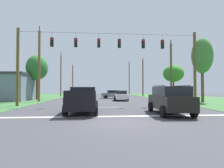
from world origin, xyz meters
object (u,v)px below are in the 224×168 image
at_px(suv_black, 170,99).
at_px(tree_roadside_far_right, 173,74).
at_px(utility_pole_distant_right, 61,75).
at_px(utility_pole_distant_left, 73,79).
at_px(overhead_signal_span, 109,62).
at_px(distant_car_far_parked, 113,94).
at_px(utility_pole_near_left, 129,77).
at_px(utility_pole_far_right, 143,78).
at_px(utility_pole_far_left, 39,65).
at_px(tree_roadside_left, 202,56).
at_px(pickup_truck, 83,100).
at_px(distant_car_crossing_white, 121,95).
at_px(tree_roadside_right, 37,68).
at_px(utility_pole_mid_right, 171,71).
at_px(distant_car_oncoming, 160,94).

xyz_separation_m(suv_black, tree_roadside_far_right, (9.46, 21.63, 3.64)).
xyz_separation_m(utility_pole_distant_right, utility_pole_distant_left, (0.44, 16.94, -0.16)).
relative_size(overhead_signal_span, distant_car_far_parked, 4.38).
height_order(utility_pole_near_left, utility_pole_distant_right, utility_pole_near_left).
bearing_deg(utility_pole_distant_left, tree_roadside_far_right, -48.78).
relative_size(utility_pole_far_right, utility_pole_far_left, 0.87).
bearing_deg(overhead_signal_span, tree_roadside_left, 15.97).
xyz_separation_m(utility_pole_near_left, utility_pole_distant_left, (-18.72, -1.09, -0.75)).
bearing_deg(tree_roadside_left, distant_car_far_parked, 135.56).
bearing_deg(overhead_signal_span, utility_pole_far_right, 67.91).
distance_m(pickup_truck, utility_pole_far_right, 31.51).
height_order(overhead_signal_span, distant_car_crossing_white, overhead_signal_span).
relative_size(utility_pole_near_left, tree_roadside_far_right, 1.78).
bearing_deg(tree_roadside_right, utility_pole_far_right, 30.68).
bearing_deg(distant_car_far_parked, utility_pole_distant_right, 140.80).
xyz_separation_m(utility_pole_far_right, tree_roadside_far_right, (3.81, -8.76, 0.25)).
height_order(suv_black, utility_pole_mid_right, utility_pole_mid_right).
bearing_deg(pickup_truck, distant_car_far_parked, 78.72).
relative_size(distant_car_far_parked, utility_pole_distant_left, 0.45).
bearing_deg(distant_car_far_parked, tree_roadside_far_right, 1.56).
bearing_deg(distant_car_crossing_white, utility_pole_near_left, 78.04).
xyz_separation_m(suv_black, utility_pole_mid_right, (5.81, 13.85, 3.37)).
bearing_deg(distant_car_crossing_white, suv_black, -83.99).
xyz_separation_m(suv_black, distant_car_oncoming, (6.12, 19.50, -0.27)).
bearing_deg(tree_roadside_far_right, distant_car_far_parked, -178.44).
distance_m(distant_car_far_parked, utility_pole_mid_right, 11.61).
bearing_deg(distant_car_far_parked, suv_black, -83.83).
xyz_separation_m(distant_car_crossing_white, utility_pole_distant_left, (-11.63, 32.39, 4.02)).
xyz_separation_m(distant_car_crossing_white, utility_pole_mid_right, (7.40, -1.27, 3.64)).
bearing_deg(distant_car_far_parked, utility_pole_far_right, 48.77).
bearing_deg(utility_pole_mid_right, tree_roadside_left, -49.04).
bearing_deg(tree_roadside_left, suv_black, -129.63).
bearing_deg(distant_car_crossing_white, utility_pole_far_left, -172.55).
height_order(distant_car_far_parked, utility_pole_near_left, utility_pole_near_left).
xyz_separation_m(overhead_signal_span, tree_roadside_right, (-11.18, 11.19, 0.51)).
bearing_deg(utility_pole_near_left, tree_roadside_left, -85.19).
bearing_deg(suv_black, distant_car_crossing_white, 96.01).
xyz_separation_m(utility_pole_mid_right, utility_pole_far_right, (-0.16, 16.54, 0.01)).
xyz_separation_m(distant_car_far_parked, utility_pole_near_left, (7.80, 27.30, 4.77)).
bearing_deg(distant_car_far_parked, distant_car_oncoming, -12.13).
distance_m(distant_car_oncoming, tree_roadside_left, 10.77).
xyz_separation_m(overhead_signal_span, utility_pole_distant_left, (-9.34, 40.60, 0.08)).
bearing_deg(utility_pole_far_right, tree_roadside_far_right, -66.49).
bearing_deg(utility_pole_far_left, pickup_truck, -59.88).
bearing_deg(distant_car_far_parked, utility_pole_distant_left, 112.62).
bearing_deg(overhead_signal_span, tree_roadside_far_right, 47.82).
distance_m(tree_roadside_right, tree_roadside_left, 24.96).
height_order(overhead_signal_span, utility_pole_far_right, utility_pole_far_right).
bearing_deg(utility_pole_distant_right, utility_pole_near_left, 43.27).
xyz_separation_m(suv_black, tree_roadside_left, (8.71, 10.51, 5.08)).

